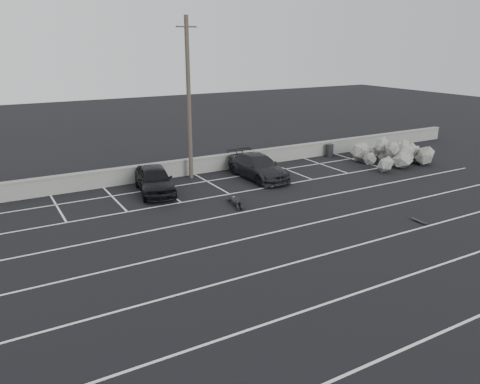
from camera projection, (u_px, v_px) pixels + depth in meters
ground at (314, 257)px, 18.97m from camera, size 120.00×120.00×0.00m
seawall at (179, 168)px, 30.37m from camera, size 50.00×0.45×1.06m
stall_lines at (255, 223)px, 22.57m from camera, size 36.00×20.05×0.01m
car_left at (154, 179)px, 26.89m from camera, size 2.68×4.92×1.59m
car_right at (258, 167)px, 29.84m from camera, size 2.21×5.23×1.51m
utility_pole at (189, 99)px, 28.58m from camera, size 1.31×0.26×9.85m
trash_bin at (330, 150)px, 35.65m from camera, size 0.71×0.71×0.93m
riprap_pile at (396, 156)px, 33.54m from camera, size 5.81×4.50×1.57m
person at (236, 199)px, 25.27m from camera, size 2.21×2.84×0.47m
skateboard at (419, 221)px, 22.63m from camera, size 0.23×0.73×0.09m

